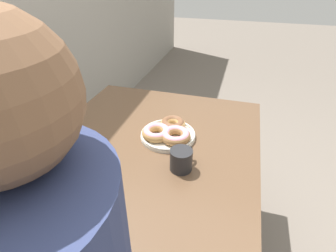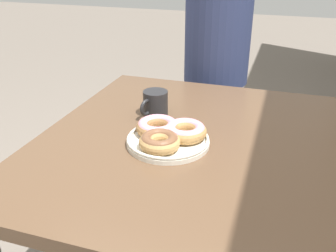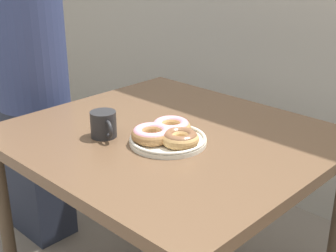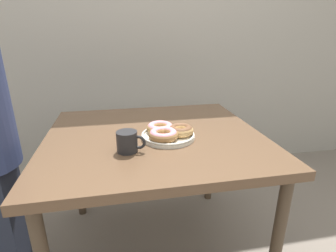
{
  "view_description": "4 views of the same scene",
  "coord_description": "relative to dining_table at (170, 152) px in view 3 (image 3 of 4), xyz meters",
  "views": [
    {
      "loc": [
        -0.89,
        -0.21,
        1.4
      ],
      "look_at": [
        0.05,
        0.07,
        0.78
      ],
      "focal_mm": 28.0,
      "sensor_mm": 36.0,
      "label": 1
    },
    {
      "loc": [
        1.0,
        0.37,
        1.26
      ],
      "look_at": [
        0.05,
        0.07,
        0.78
      ],
      "focal_mm": 40.0,
      "sensor_mm": 36.0,
      "label": 2
    },
    {
      "loc": [
        1.02,
        -0.93,
        1.33
      ],
      "look_at": [
        0.05,
        0.07,
        0.78
      ],
      "focal_mm": 50.0,
      "sensor_mm": 36.0,
      "label": 3
    },
    {
      "loc": [
        -0.16,
        -1.04,
        1.19
      ],
      "look_at": [
        0.05,
        0.07,
        0.78
      ],
      "focal_mm": 28.0,
      "sensor_mm": 36.0,
      "label": 4
    }
  ],
  "objects": [
    {
      "name": "donut_plate",
      "position": [
        0.05,
        -0.07,
        0.1
      ],
      "size": [
        0.27,
        0.26,
        0.06
      ],
      "color": "silver",
      "rests_on": "dining_table"
    },
    {
      "name": "coffee_mug",
      "position": [
        -0.14,
        -0.18,
        0.12
      ],
      "size": [
        0.12,
        0.09,
        0.09
      ],
      "color": "#232326",
      "rests_on": "dining_table"
    },
    {
      "name": "dining_table",
      "position": [
        0.0,
        0.0,
        0.0
      ],
      "size": [
        1.03,
        0.95,
        0.72
      ],
      "color": "brown",
      "rests_on": "ground_plane"
    },
    {
      "name": "person_figure",
      "position": [
        -0.75,
        -0.08,
        0.08
      ],
      "size": [
        0.33,
        0.31,
        1.38
      ],
      "color": "#232838",
      "rests_on": "ground_plane"
    }
  ]
}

